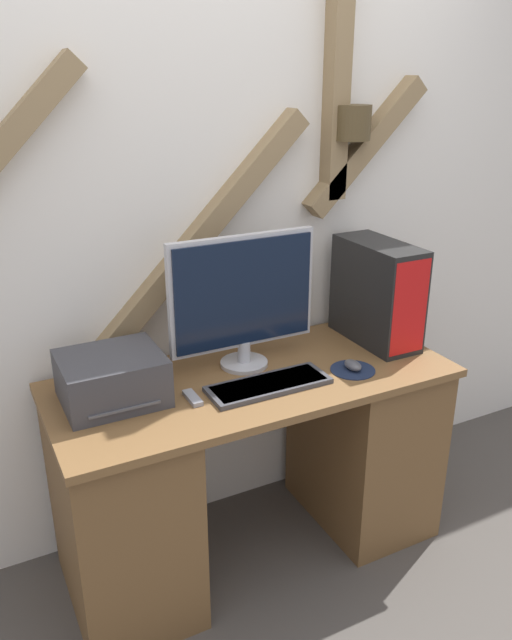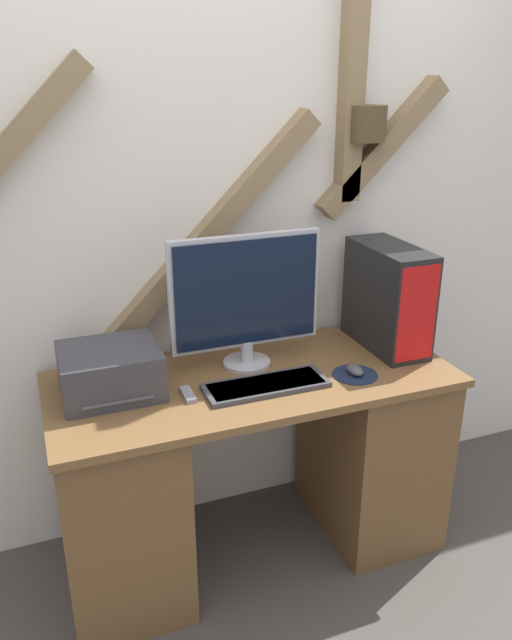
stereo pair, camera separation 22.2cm
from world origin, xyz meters
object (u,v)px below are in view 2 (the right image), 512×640
at_px(printer, 110,371).
at_px(computer_tower, 388,297).
at_px(monitor, 246,296).
at_px(mouse, 355,370).
at_px(keyboard, 266,385).
at_px(remote_control, 188,394).

bearing_deg(printer, computer_tower, 0.60).
bearing_deg(monitor, computer_tower, -3.18).
xyz_separation_m(monitor, computer_tower, (0.59, -0.03, -0.07)).
bearing_deg(mouse, monitor, 146.14).
height_order(monitor, keyboard, monitor).
height_order(monitor, mouse, monitor).
relative_size(mouse, printer, 0.25).
bearing_deg(keyboard, computer_tower, 16.17).
relative_size(monitor, computer_tower, 1.38).
bearing_deg(remote_control, monitor, 31.25).
bearing_deg(remote_control, printer, 152.69).
distance_m(mouse, printer, 0.88).
height_order(computer_tower, remote_control, computer_tower).
bearing_deg(monitor, printer, -175.07).
xyz_separation_m(monitor, mouse, (0.34, -0.23, -0.26)).
height_order(mouse, printer, printer).
bearing_deg(monitor, keyboard, -90.38).
bearing_deg(computer_tower, printer, -179.40).
distance_m(mouse, computer_tower, 0.37).
height_order(monitor, remote_control, monitor).
distance_m(mouse, remote_control, 0.63).
bearing_deg(mouse, printer, 167.80).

